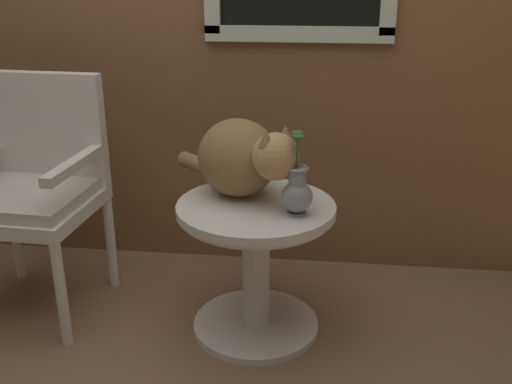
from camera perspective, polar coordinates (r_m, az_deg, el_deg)
The scene contains 5 objects.
ground_plane at distance 2.43m, azimuth -7.65°, elevation -14.91°, with size 6.00×6.00×0.00m, color #7F6047.
wicker_side_table at distance 2.34m, azimuth 0.00°, elevation -5.51°, with size 0.63×0.63×0.57m.
wicker_chair at distance 2.65m, azimuth -21.06°, elevation 1.03°, with size 0.57×0.55×1.01m.
cat at distance 2.29m, azimuth -1.38°, elevation 3.42°, with size 0.56×0.51×0.32m.
pewter_vase_with_ivy at distance 2.13m, azimuth 4.07°, elevation 0.06°, with size 0.12×0.12×0.31m.
Camera 1 is at (0.54, -1.90, 1.42)m, focal length 40.52 mm.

